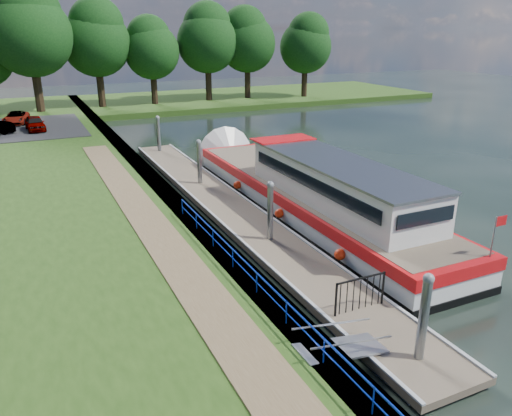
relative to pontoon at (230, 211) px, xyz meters
name	(u,v)px	position (x,y,z in m)	size (l,w,h in m)	color
ground	(404,359)	(0.00, -13.00, -0.18)	(160.00, 160.00, 0.00)	black
bank_edge	(169,202)	(-2.55, 2.00, 0.20)	(1.10, 90.00, 0.78)	#473D2D
far_bank	(200,100)	(12.00, 39.00, 0.12)	(60.00, 18.00, 0.60)	#213E11
footpath	(172,253)	(-4.40, -5.00, 0.62)	(1.60, 40.00, 0.05)	brown
blue_fence	(271,291)	(-2.75, -10.00, 1.13)	(0.04, 18.04, 0.72)	#0C2DBF
pontoon	(230,211)	(0.00, 0.00, 0.00)	(2.50, 30.00, 0.56)	brown
mooring_piles	(229,190)	(0.00, 0.00, 1.10)	(0.30, 27.30, 3.55)	gray
gangway	(341,348)	(-1.85, -12.50, 0.44)	(2.58, 1.00, 0.92)	#A5A8AD
gate_panel	(360,289)	(0.00, -10.80, 0.97)	(1.85, 0.05, 1.15)	black
barge	(303,190)	(3.60, -1.12, 0.90)	(4.36, 21.15, 4.78)	black
horizon_trees	(85,37)	(-1.61, 35.68, 7.76)	(54.38, 10.03, 12.87)	#332316
car_a	(35,123)	(-7.89, 23.25, 1.25)	(1.41, 3.50, 1.19)	#999999
car_d	(16,118)	(-9.26, 27.27, 1.19)	(1.78, 3.86, 1.07)	#999999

